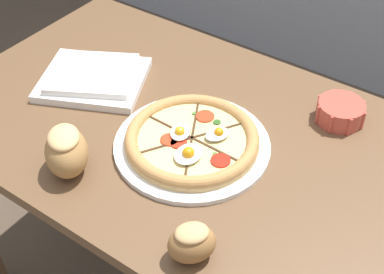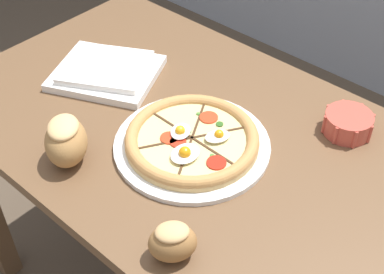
{
  "view_description": "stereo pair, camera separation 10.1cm",
  "coord_description": "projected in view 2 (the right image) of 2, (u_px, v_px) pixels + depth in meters",
  "views": [
    {
      "loc": [
        0.42,
        -0.74,
        1.55
      ],
      "look_at": [
        -0.07,
        -0.04,
        0.77
      ],
      "focal_mm": 50.0,
      "sensor_mm": 36.0,
      "label": 1
    },
    {
      "loc": [
        0.5,
        -0.68,
        1.55
      ],
      "look_at": [
        -0.07,
        -0.04,
        0.77
      ],
      "focal_mm": 50.0,
      "sensor_mm": 36.0,
      "label": 2
    }
  ],
  "objects": [
    {
      "name": "bread_piece_near",
      "position": [
        66.0,
        140.0,
        1.1
      ],
      "size": [
        0.14,
        0.14,
        0.1
      ],
      "rotation": [
        0.0,
        0.0,
        2.37
      ],
      "color": "#B27F47",
      "rests_on": "dining_table"
    },
    {
      "name": "dining_table",
      "position": [
        227.0,
        185.0,
        1.23
      ],
      "size": [
        1.41,
        0.72,
        0.74
      ],
      "color": "brown",
      "rests_on": "ground_plane"
    },
    {
      "name": "napkin_folded",
      "position": [
        106.0,
        71.0,
        1.35
      ],
      "size": [
        0.32,
        0.3,
        0.04
      ],
      "rotation": [
        0.0,
        0.0,
        0.43
      ],
      "color": "white",
      "rests_on": "dining_table"
    },
    {
      "name": "ramekin_bowl",
      "position": [
        348.0,
        123.0,
        1.19
      ],
      "size": [
        0.12,
        0.12,
        0.05
      ],
      "color": "#C64C3D",
      "rests_on": "dining_table"
    },
    {
      "name": "bread_piece_mid",
      "position": [
        173.0,
        242.0,
        0.93
      ],
      "size": [
        0.11,
        0.11,
        0.08
      ],
      "rotation": [
        0.0,
        0.0,
        0.86
      ],
      "color": "#A3703D",
      "rests_on": "dining_table"
    },
    {
      "name": "pizza",
      "position": [
        192.0,
        141.0,
        1.16
      ],
      "size": [
        0.34,
        0.34,
        0.06
      ],
      "color": "white",
      "rests_on": "dining_table"
    }
  ]
}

